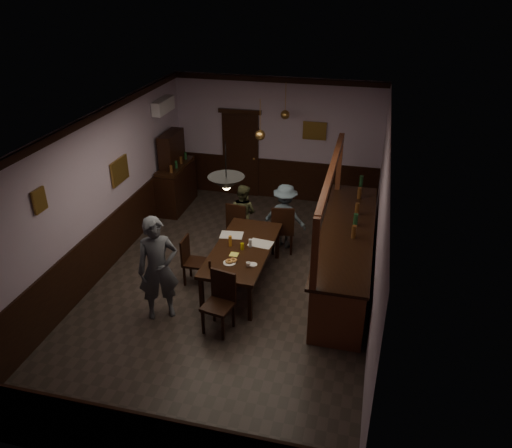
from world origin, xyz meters
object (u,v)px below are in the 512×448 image
(pendant_brass_far, at_px, (285,115))
(person_seated_left, at_px, (243,213))
(chair_far_left, at_px, (238,223))
(dining_table, at_px, (243,251))
(chair_side, at_px, (191,258))
(pendant_brass_mid, at_px, (260,135))
(bar_counter, at_px, (346,254))
(pendant_iron, at_px, (226,183))
(chair_far_right, at_px, (283,227))
(chair_near, at_px, (220,299))
(person_standing, at_px, (158,269))
(coffee_cup, at_px, (248,264))
(person_seated_right, at_px, (285,216))
(soda_can, at_px, (242,246))
(sideboard, at_px, (175,178))

(pendant_brass_far, bearing_deg, person_seated_left, -107.22)
(chair_far_left, bearing_deg, dining_table, 117.14)
(chair_far_left, xyz_separation_m, chair_side, (-0.49, -1.46, -0.05))
(pendant_brass_mid, bearing_deg, pendant_brass_far, 82.70)
(bar_counter, distance_m, pendant_iron, 2.86)
(chair_far_right, relative_size, chair_side, 1.16)
(chair_far_right, height_order, bar_counter, bar_counter)
(chair_near, xyz_separation_m, person_seated_left, (-0.41, 2.88, 0.08))
(person_seated_left, relative_size, pendant_brass_mid, 1.57)
(chair_far_right, distance_m, person_seated_left, 0.96)
(dining_table, distance_m, chair_side, 0.97)
(dining_table, bearing_deg, pendant_iron, -91.19)
(person_standing, bearing_deg, pendant_brass_mid, 41.51)
(person_standing, distance_m, pendant_brass_far, 4.86)
(person_seated_left, bearing_deg, chair_side, 88.70)
(chair_far_left, relative_size, chair_near, 0.99)
(coffee_cup, bearing_deg, dining_table, 114.80)
(chair_near, distance_m, pendant_iron, 1.84)
(bar_counter, bearing_deg, person_standing, -148.53)
(person_seated_left, bearing_deg, chair_far_left, 101.76)
(chair_far_left, relative_size, person_seated_right, 0.73)
(dining_table, xyz_separation_m, person_seated_right, (0.48, 1.54, 0.00))
(chair_far_right, xyz_separation_m, person_seated_left, (-0.91, 0.30, 0.06))
(soda_can, bearing_deg, chair_far_right, 69.80)
(pendant_brass_mid, relative_size, pendant_brass_far, 1.00)
(chair_far_right, bearing_deg, soda_can, 60.10)
(dining_table, height_order, coffee_cup, coffee_cup)
(person_standing, height_order, pendant_brass_far, pendant_brass_far)
(pendant_brass_far, bearing_deg, chair_far_right, -79.36)
(chair_far_right, relative_size, soda_can, 8.78)
(dining_table, bearing_deg, pendant_brass_mid, 92.90)
(chair_far_left, bearing_deg, person_seated_right, -155.60)
(chair_side, distance_m, soda_can, 1.00)
(soda_can, distance_m, bar_counter, 1.90)
(chair_far_right, height_order, sideboard, sideboard)
(person_seated_left, distance_m, pendant_brass_mid, 1.70)
(sideboard, bearing_deg, person_seated_right, -23.27)
(chair_far_left, height_order, chair_near, chair_near)
(chair_far_left, distance_m, chair_side, 1.54)
(chair_far_left, height_order, bar_counter, bar_counter)
(coffee_cup, relative_size, soda_can, 0.67)
(sideboard, xyz_separation_m, pendant_brass_far, (2.51, 0.49, 1.56))
(dining_table, xyz_separation_m, soda_can, (0.01, -0.05, 0.12))
(chair_side, height_order, person_seated_right, person_seated_right)
(chair_side, relative_size, soda_can, 7.55)
(chair_side, bearing_deg, pendant_brass_mid, -23.99)
(person_seated_left, height_order, pendant_iron, pendant_iron)
(bar_counter, bearing_deg, pendant_brass_mid, 148.13)
(sideboard, relative_size, pendant_iron, 2.36)
(soda_can, xyz_separation_m, sideboard, (-2.41, 2.83, -0.07))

